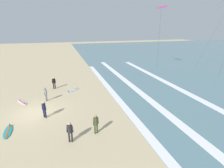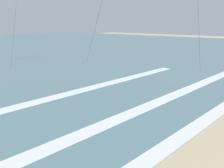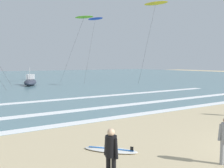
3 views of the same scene
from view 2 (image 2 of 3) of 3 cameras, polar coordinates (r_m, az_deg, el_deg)
The scene contains 2 objects.
wave_foam_shoreline at distance 10.97m, azimuth 12.14°, elevation -12.74°, with size 39.15×0.77×0.01m, color white.
wave_foam_mid_break at distance 12.54m, azimuth -2.29°, elevation -8.99°, with size 45.90×0.91×0.01m, color white.
Camera 2 is at (-7.55, 4.08, 4.79)m, focal length 42.59 mm.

